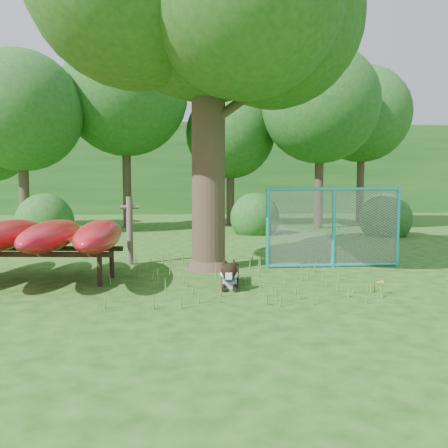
{
  "coord_description": "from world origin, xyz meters",
  "views": [
    {
      "loc": [
        -0.48,
        -6.8,
        1.64
      ],
      "look_at": [
        0.2,
        1.2,
        1.0
      ],
      "focal_mm": 35.0,
      "sensor_mm": 36.0,
      "label": 1
    }
  ],
  "objects": [
    {
      "name": "ground",
      "position": [
        0.0,
        0.0,
        0.0
      ],
      "size": [
        80.0,
        80.0,
        0.0
      ],
      "primitive_type": "plane",
      "color": "#1A490E",
      "rests_on": "ground"
    },
    {
      "name": "wooden_post",
      "position": [
        -1.72,
        2.79,
        0.78
      ],
      "size": [
        0.41,
        0.16,
        1.48
      ],
      "rotation": [
        0.0,
        0.0,
        0.16
      ],
      "color": "brown",
      "rests_on": "ground"
    },
    {
      "name": "kayak_rack",
      "position": [
        -3.27,
        1.13,
        0.83
      ],
      "size": [
        3.39,
        3.44,
        1.09
      ],
      "rotation": [
        0.0,
        0.0,
        -0.11
      ],
      "color": "black",
      "rests_on": "ground"
    },
    {
      "name": "husky_dog",
      "position": [
        0.24,
        0.44,
        0.19
      ],
      "size": [
        0.42,
        1.18,
        0.53
      ],
      "rotation": [
        0.0,
        0.0,
        -0.14
      ],
      "color": "black",
      "rests_on": "ground"
    },
    {
      "name": "fence_section",
      "position": [
        2.58,
        2.06,
        0.84
      ],
      "size": [
        2.88,
        0.1,
        2.8
      ],
      "rotation": [
        0.0,
        0.0,
        0.01
      ],
      "color": "#2AACC4",
      "rests_on": "ground"
    },
    {
      "name": "wildflower_clump",
      "position": [
        2.52,
        -0.34,
        0.18
      ],
      "size": [
        0.1,
        0.09,
        0.22
      ],
      "rotation": [
        0.0,
        0.0,
        0.1
      ],
      "color": "#48822A",
      "rests_on": "ground"
    },
    {
      "name": "bg_tree_a",
      "position": [
        -6.5,
        10.0,
        4.48
      ],
      "size": [
        4.4,
        4.4,
        6.7
      ],
      "color": "#392A1F",
      "rests_on": "ground"
    },
    {
      "name": "bg_tree_b",
      "position": [
        -3.0,
        12.0,
        5.61
      ],
      "size": [
        5.2,
        5.2,
        8.22
      ],
      "color": "#392A1F",
      "rests_on": "ground"
    },
    {
      "name": "bg_tree_c",
      "position": [
        1.5,
        13.0,
        4.11
      ],
      "size": [
        4.0,
        4.0,
        6.12
      ],
      "color": "#392A1F",
      "rests_on": "ground"
    },
    {
      "name": "bg_tree_d",
      "position": [
        5.0,
        11.0,
        5.08
      ],
      "size": [
        4.8,
        4.8,
        7.5
      ],
      "color": "#392A1F",
      "rests_on": "ground"
    },
    {
      "name": "bg_tree_e",
      "position": [
        8.0,
        14.0,
        5.23
      ],
      "size": [
        4.6,
        4.6,
        7.55
      ],
      "color": "#392A1F",
      "rests_on": "ground"
    },
    {
      "name": "shrub_left",
      "position": [
        -5.0,
        7.5,
        0.0
      ],
      "size": [
        1.8,
        1.8,
        1.8
      ],
      "primitive_type": "sphere",
      "color": "#1B521A",
      "rests_on": "ground"
    },
    {
      "name": "shrub_right",
      "position": [
        6.5,
        8.0,
        0.0
      ],
      "size": [
        1.8,
        1.8,
        1.8
      ],
      "primitive_type": "sphere",
      "color": "#1B521A",
      "rests_on": "ground"
    },
    {
      "name": "shrub_mid",
      "position": [
        2.0,
        9.0,
        0.0
      ],
      "size": [
        1.8,
        1.8,
        1.8
      ],
      "primitive_type": "sphere",
      "color": "#1B521A",
      "rests_on": "ground"
    },
    {
      "name": "wooded_hillside",
      "position": [
        0.0,
        28.0,
        3.0
      ],
      "size": [
        80.0,
        12.0,
        6.0
      ],
      "primitive_type": "cube",
      "color": "#1B521A",
      "rests_on": "ground"
    }
  ]
}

